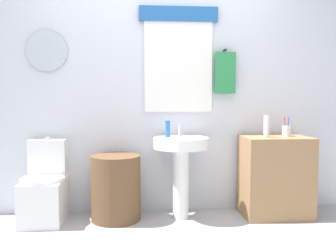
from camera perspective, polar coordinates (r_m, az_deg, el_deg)
name	(u,v)px	position (r m, az deg, el deg)	size (l,w,h in m)	color
back_wall	(157,79)	(3.57, -1.71, 7.43)	(4.40, 0.18, 2.60)	silver
toilet	(45,190)	(3.51, -18.95, -9.55)	(0.38, 0.51, 0.75)	white
laundry_hamper	(116,188)	(3.37, -8.30, -9.68)	(0.45, 0.45, 0.60)	brown
pedestal_sink	(181,157)	(3.33, 2.07, -5.03)	(0.51, 0.51, 0.76)	white
faucet	(180,131)	(3.42, 1.85, -0.78)	(0.03, 0.03, 0.10)	silver
wooden_cabinet	(275,176)	(3.59, 16.68, -7.66)	(0.62, 0.44, 0.76)	#9E754C
soap_bottle	(168,129)	(3.34, -0.06, -0.45)	(0.05, 0.05, 0.15)	#2D6BB7
lotion_bottle	(267,126)	(3.44, 15.42, -0.04)	(0.05, 0.05, 0.20)	white
toothbrush_cup	(286,131)	(3.58, 18.35, -0.73)	(0.08, 0.08, 0.19)	silver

